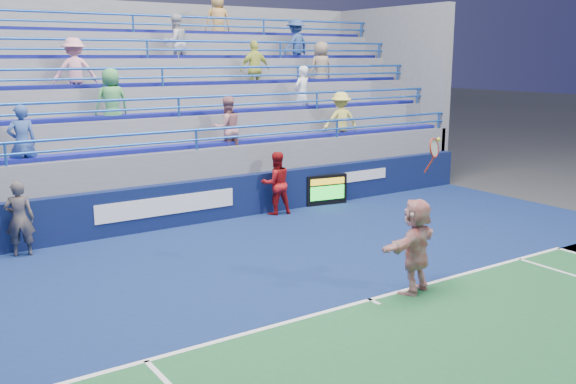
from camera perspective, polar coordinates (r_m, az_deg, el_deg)
ground at (r=11.39m, az=7.31°, el=-9.57°), size 120.00×120.00×0.00m
sponsor_wall at (r=16.45m, az=-7.66°, el=-0.82°), size 18.00×0.32×1.10m
bleacher_stand at (r=19.68m, az=-12.66°, el=4.05°), size 18.00×5.60×6.13m
serve_speed_board at (r=18.25m, az=3.43°, el=0.19°), size 1.27×0.33×0.87m
tennis_player at (r=11.63m, az=11.28°, el=-4.71°), size 1.68×0.95×2.78m
line_judge at (r=14.62m, az=-22.76°, el=-2.22°), size 0.68×0.54×1.63m
ball_girl at (r=17.07m, az=-1.07°, el=0.77°), size 0.93×0.79×1.69m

